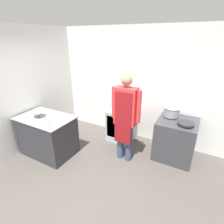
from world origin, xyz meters
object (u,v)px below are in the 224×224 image
(stove, at_px, (175,139))
(plastic_tub, at_px, (46,122))
(saute_pan, at_px, (186,123))
(mixing_bowl, at_px, (38,114))
(fridge_unit, at_px, (122,125))
(person_cook, at_px, (125,115))
(stock_pot, at_px, (172,111))

(stove, bearing_deg, plastic_tub, -147.88)
(stove, relative_size, saute_pan, 2.83)
(mixing_bowl, relative_size, plastic_tub, 2.11)
(plastic_tub, distance_m, saute_pan, 2.72)
(fridge_unit, bearing_deg, person_cook, -60.14)
(fridge_unit, height_order, plastic_tub, plastic_tub)
(fridge_unit, xyz_separation_m, stock_pot, (1.15, 0.02, 0.59))
(person_cook, bearing_deg, saute_pan, 23.44)
(stove, relative_size, plastic_tub, 7.16)
(saute_pan, bearing_deg, stove, 139.62)
(mixing_bowl, bearing_deg, plastic_tub, -20.72)
(fridge_unit, height_order, mixing_bowl, mixing_bowl)
(fridge_unit, relative_size, mixing_bowl, 3.06)
(stove, height_order, person_cook, person_cook)
(plastic_tub, distance_m, stock_pot, 2.59)
(stove, bearing_deg, stock_pot, 142.42)
(stove, xyz_separation_m, mixing_bowl, (-2.64, -1.26, 0.50))
(plastic_tub, relative_size, saute_pan, 0.40)
(saute_pan, bearing_deg, person_cook, -156.56)
(stock_pot, bearing_deg, mixing_bowl, -150.39)
(stock_pot, bearing_deg, plastic_tub, -143.22)
(plastic_tub, xyz_separation_m, stock_pot, (2.07, 1.55, 0.08))
(mixing_bowl, distance_m, stock_pot, 2.83)
(stock_pot, bearing_deg, stove, -37.58)
(person_cook, relative_size, saute_pan, 5.86)
(stove, bearing_deg, fridge_unit, 175.19)
(fridge_unit, xyz_separation_m, person_cook, (0.41, -0.71, 0.64))
(mixing_bowl, height_order, plastic_tub, mixing_bowl)
(person_cook, xyz_separation_m, plastic_tub, (-1.33, -0.81, -0.13))
(person_cook, bearing_deg, fridge_unit, 119.86)
(person_cook, bearing_deg, mixing_bowl, -158.95)
(fridge_unit, xyz_separation_m, plastic_tub, (-0.92, -1.52, 0.51))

